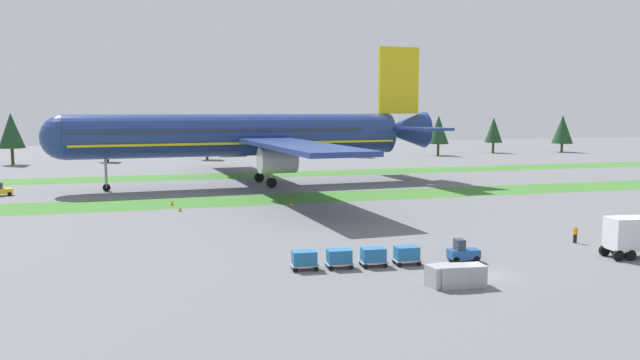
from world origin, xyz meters
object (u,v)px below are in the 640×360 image
object	(u,v)px
taxiway_marker_1	(172,203)
taxiway_marker_2	(180,209)
cargo_dolly_second	(373,255)
ground_crew_marshaller	(575,233)
baggage_tug	(463,252)
cargo_dolly_lead	(407,254)
uld_container_2	(470,275)
uld_container_1	(442,276)
taxiway_marker_0	(291,203)
cargo_dolly_fourth	(304,259)
airliner	(251,135)
pushback_tractor	(3,190)
cargo_dolly_third	(339,257)
uld_container_0	(452,276)

from	to	relation	value
taxiway_marker_1	taxiway_marker_2	world-z (taller)	taxiway_marker_1
cargo_dolly_second	ground_crew_marshaller	world-z (taller)	ground_crew_marshaller
baggage_tug	cargo_dolly_lead	world-z (taller)	baggage_tug
uld_container_2	uld_container_1	bearing A→B (deg)	170.54
baggage_tug	taxiway_marker_2	world-z (taller)	baggage_tug
cargo_dolly_lead	taxiway_marker_0	xyz separation A→B (m)	(-1.96, 34.20, -0.60)
cargo_dolly_fourth	cargo_dolly_lead	bearing A→B (deg)	90.00
airliner	taxiway_marker_1	world-z (taller)	airliner
cargo_dolly_lead	pushback_tractor	distance (m)	69.49
cargo_dolly_third	uld_container_0	size ratio (longest dim) A/B	1.15
uld_container_2	cargo_dolly_lead	bearing A→B (deg)	105.53
cargo_dolly_lead	uld_container_2	xyz separation A→B (m)	(1.96, -7.07, -0.13)
airliner	uld_container_0	bearing A→B (deg)	179.80
ground_crew_marshaller	taxiway_marker_2	bearing A→B (deg)	37.85
uld_container_0	taxiway_marker_1	world-z (taller)	uld_container_0
uld_container_0	uld_container_2	size ratio (longest dim) A/B	1.00
uld_container_0	taxiway_marker_0	size ratio (longest dim) A/B	3.14
uld_container_0	uld_container_2	world-z (taller)	uld_container_0
airliner	taxiway_marker_1	bearing A→B (deg)	140.15
uld_container_2	uld_container_0	bearing A→B (deg)	179.34
uld_container_2	cargo_dolly_third	bearing A→B (deg)	135.87
cargo_dolly_third	taxiway_marker_2	bearing A→B (deg)	-157.20
uld_container_1	uld_container_2	size ratio (longest dim) A/B	1.00
ground_crew_marshaller	taxiway_marker_1	bearing A→B (deg)	33.55
pushback_tractor	taxiway_marker_2	size ratio (longest dim) A/B	4.17
airliner	ground_crew_marshaller	distance (m)	59.62
taxiway_marker_0	taxiway_marker_2	distance (m)	14.76
airliner	cargo_dolly_lead	bearing A→B (deg)	179.74
cargo_dolly_second	ground_crew_marshaller	bearing A→B (deg)	102.58
airliner	uld_container_0	distance (m)	65.68
cargo_dolly_third	ground_crew_marshaller	size ratio (longest dim) A/B	1.33
cargo_dolly_lead	ground_crew_marshaller	distance (m)	19.53
uld_container_1	taxiway_marker_2	xyz separation A→B (m)	(-16.52, 39.97, -0.47)
airliner	baggage_tug	world-z (taller)	airliner
uld_container_1	uld_container_0	bearing A→B (deg)	-27.67
cargo_dolly_lead	airliner	bearing A→B (deg)	-172.30
airliner	cargo_dolly_third	world-z (taller)	airliner
cargo_dolly_third	taxiway_marker_0	bearing A→B (deg)	177.94
cargo_dolly_lead	taxiway_marker_1	world-z (taller)	cargo_dolly_lead
cargo_dolly_fourth	uld_container_1	bearing A→B (deg)	53.45
taxiway_marker_1	taxiway_marker_2	bearing A→B (deg)	-82.37
uld_container_2	cargo_dolly_second	bearing A→B (deg)	123.66
cargo_dolly_second	uld_container_1	xyz separation A→B (m)	(2.72, -6.94, -0.13)
baggage_tug	cargo_dolly_lead	size ratio (longest dim) A/B	1.17
cargo_dolly_lead	uld_container_1	world-z (taller)	uld_container_1
cargo_dolly_third	uld_container_0	world-z (taller)	uld_container_0
pushback_tractor	taxiway_marker_2	world-z (taller)	pushback_tractor
baggage_tug	pushback_tractor	world-z (taller)	same
ground_crew_marshaller	taxiway_marker_0	xyz separation A→B (m)	(-21.19, 30.80, -0.63)
uld_container_1	cargo_dolly_fourth	bearing A→B (deg)	139.04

